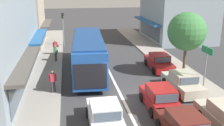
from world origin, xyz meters
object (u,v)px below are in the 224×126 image
Objects in this scene: directional_road_sign at (206,59)px; parked_sedan_kerb_third at (159,62)px; hatchback_queue_far_back at (160,98)px; pedestrian_far_walker at (55,52)px; city_bus at (88,52)px; street_tree_right at (187,32)px; sedan_adjacent_lane_trail at (105,116)px; pedestrian_with_handbag_near at (55,46)px; pedestrian_browsing_midblock at (53,80)px; parked_sedan_kerb_second at (183,83)px; traffic_light_downstreet at (63,24)px.

parked_sedan_kerb_third is at bearing 99.81° from directional_road_sign.
hatchback_queue_far_back is 2.28× the size of pedestrian_far_walker.
directional_road_sign reaches higher than city_bus.
parked_sedan_kerb_third is 4.06m from street_tree_right.
hatchback_queue_far_back is (3.71, 1.67, 0.05)m from sedan_adjacent_lane_trail.
sedan_adjacent_lane_trail is 11.29m from parked_sedan_kerb_third.
directional_road_sign is at bearing 21.10° from hatchback_queue_far_back.
city_bus is 8.50m from street_tree_right.
pedestrian_with_handbag_near is 10.64m from pedestrian_browsing_midblock.
hatchback_queue_far_back is 1.03× the size of directional_road_sign.
directional_road_sign reaches higher than parked_sedan_kerb_second.
city_bus is at bearing 56.52° from pedestrian_browsing_midblock.
street_tree_right reaches higher than pedestrian_with_handbag_near.
city_bus reaches higher than pedestrian_far_walker.
directional_road_sign is (3.74, 1.44, 1.97)m from hatchback_queue_far_back.
traffic_light_downstreet is 2.58× the size of pedestrian_with_handbag_near.
pedestrian_far_walker is at bearing -96.09° from traffic_light_downstreet.
sedan_adjacent_lane_trail is 1.00× the size of traffic_light_downstreet.
city_bus is 2.61× the size of sedan_adjacent_lane_trail.
directional_road_sign is 4.35m from street_tree_right.
pedestrian_browsing_midblock reaches higher than sedan_adjacent_lane_trail.
parked_sedan_kerb_third is 10.23m from pedestrian_far_walker.
parked_sedan_kerb_second is at bearing 139.09° from directional_road_sign.
city_bus is at bearing -78.30° from traffic_light_downstreet.
sedan_adjacent_lane_trail is 13.54m from pedestrian_far_walker.
pedestrian_with_handbag_near is at bearing 116.13° from hatchback_queue_far_back.
hatchback_queue_far_back is at bearing -63.87° from pedestrian_with_handbag_near.
directional_road_sign is (7.45, 3.11, 2.01)m from sedan_adjacent_lane_trail.
hatchback_queue_far_back is at bearing -27.06° from pedestrian_browsing_midblock.
parked_sedan_kerb_second is (6.33, 4.08, 0.00)m from sedan_adjacent_lane_trail.
directional_road_sign reaches higher than hatchback_queue_far_back.
pedestrian_far_walker is (-0.09, 8.08, 0.00)m from pedestrian_browsing_midblock.
street_tree_right is at bearing -51.93° from traffic_light_downstreet.
directional_road_sign is at bearing -40.31° from city_bus.
pedestrian_with_handbag_near is at bearing 146.16° from parked_sedan_kerb_third.
city_bus reaches higher than pedestrian_browsing_midblock.
pedestrian_far_walker is (-3.09, 13.17, 0.40)m from sedan_adjacent_lane_trail.
sedan_adjacent_lane_trail is 1.13× the size of hatchback_queue_far_back.
sedan_adjacent_lane_trail is 5.93m from pedestrian_browsing_midblock.
pedestrian_far_walker is (-6.80, 11.51, 0.36)m from hatchback_queue_far_back.
street_tree_right is 3.34× the size of pedestrian_far_walker.
parked_sedan_kerb_third is 11.52m from pedestrian_with_handbag_near.
parked_sedan_kerb_third is 0.78× the size of street_tree_right.
parked_sedan_kerb_third is 2.61× the size of pedestrian_browsing_midblock.
parked_sedan_kerb_second is 9.40m from pedestrian_browsing_midblock.
parked_sedan_kerb_second is 4.77m from street_tree_right.
sedan_adjacent_lane_trail is 1.17× the size of directional_road_sign.
city_bus is 9.58m from sedan_adjacent_lane_trail.
pedestrian_far_walker is (-10.97, 5.89, -2.76)m from street_tree_right.
pedestrian_with_handbag_near and pedestrian_browsing_midblock have the same top height.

